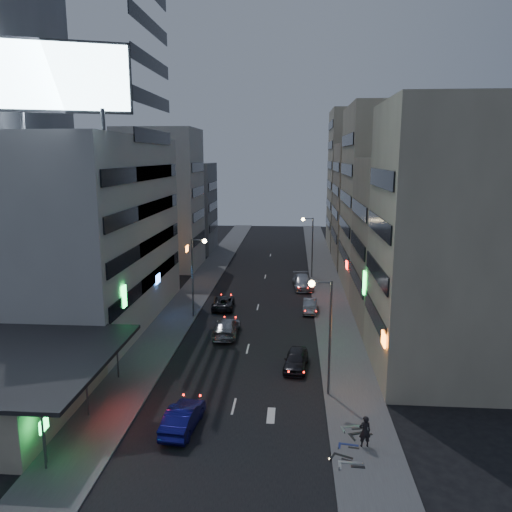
# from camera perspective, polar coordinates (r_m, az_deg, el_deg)

# --- Properties ---
(ground) EXTENTS (180.00, 180.00, 0.00)m
(ground) POSITION_cam_1_polar(r_m,az_deg,el_deg) (30.86, -3.50, -20.27)
(ground) COLOR black
(ground) RESTS_ON ground
(sidewalk_left) EXTENTS (4.00, 120.00, 0.12)m
(sidewalk_left) POSITION_cam_1_polar(r_m,az_deg,el_deg) (59.45, -7.24, -4.45)
(sidewalk_left) COLOR #4C4C4F
(sidewalk_left) RESTS_ON ground
(sidewalk_right) EXTENTS (4.00, 120.00, 0.12)m
(sidewalk_right) POSITION_cam_1_polar(r_m,az_deg,el_deg) (58.43, 8.38, -4.76)
(sidewalk_right) COLOR #4C4C4F
(sidewalk_right) RESTS_ON ground
(food_court) EXTENTS (11.00, 13.00, 3.88)m
(food_court) POSITION_cam_1_polar(r_m,az_deg,el_deg) (36.02, -26.17, -13.07)
(food_court) COLOR #B6AB8E
(food_court) RESTS_ON ground
(white_building) EXTENTS (14.00, 24.00, 18.00)m
(white_building) POSITION_cam_1_polar(r_m,az_deg,el_deg) (50.98, -19.74, 2.61)
(white_building) COLOR #B2B2AD
(white_building) RESTS_ON ground
(shophouse_near) EXTENTS (10.00, 11.00, 20.00)m
(shophouse_near) POSITION_cam_1_polar(r_m,az_deg,el_deg) (38.70, 21.19, 1.41)
(shophouse_near) COLOR #B6AB8E
(shophouse_near) RESTS_ON ground
(shophouse_mid) EXTENTS (11.00, 12.00, 16.00)m
(shophouse_mid) POSITION_cam_1_polar(r_m,az_deg,el_deg) (50.10, 17.86, 1.43)
(shophouse_mid) COLOR tan
(shophouse_mid) RESTS_ON ground
(shophouse_far) EXTENTS (10.00, 14.00, 22.00)m
(shophouse_far) POSITION_cam_1_polar(r_m,az_deg,el_deg) (62.25, 14.83, 6.23)
(shophouse_far) COLOR #B6AB8E
(shophouse_far) RESTS_ON ground
(far_left_a) EXTENTS (11.00, 10.00, 20.00)m
(far_left_a) POSITION_cam_1_polar(r_m,az_deg,el_deg) (73.83, -10.85, 6.38)
(far_left_a) COLOR #B2B2AD
(far_left_a) RESTS_ON ground
(far_left_b) EXTENTS (12.00, 10.00, 15.00)m
(far_left_b) POSITION_cam_1_polar(r_m,az_deg,el_deg) (86.73, -8.88, 5.50)
(far_left_b) COLOR gray
(far_left_b) RESTS_ON ground
(far_right_a) EXTENTS (11.00, 12.00, 18.00)m
(far_right_a) POSITION_cam_1_polar(r_m,az_deg,el_deg) (77.24, 13.14, 5.75)
(far_right_a) COLOR tan
(far_right_a) RESTS_ON ground
(far_right_b) EXTENTS (12.00, 12.00, 24.00)m
(far_right_b) POSITION_cam_1_polar(r_m,az_deg,el_deg) (90.93, 12.22, 8.49)
(far_right_b) COLOR #B6AB8E
(far_right_b) RESTS_ON ground
(billboard) EXTENTS (9.52, 3.75, 6.20)m
(billboard) POSITION_cam_1_polar(r_m,az_deg,el_deg) (40.06, -21.56, 18.49)
(billboard) COLOR #595B60
(billboard) RESTS_ON white_building
(street_lamp_right_near) EXTENTS (1.60, 0.44, 8.02)m
(street_lamp_right_near) POSITION_cam_1_polar(r_m,az_deg,el_deg) (33.85, 7.83, -7.36)
(street_lamp_right_near) COLOR #595B60
(street_lamp_right_near) RESTS_ON sidewalk_right
(street_lamp_left) EXTENTS (1.60, 0.44, 8.02)m
(street_lamp_left) POSITION_cam_1_polar(r_m,az_deg,el_deg) (50.15, -6.86, -1.16)
(street_lamp_left) COLOR #595B60
(street_lamp_left) RESTS_ON sidewalk_left
(street_lamp_right_far) EXTENTS (1.60, 0.44, 8.02)m
(street_lamp_right_far) POSITION_cam_1_polar(r_m,az_deg,el_deg) (66.92, 6.14, 2.01)
(street_lamp_right_far) COLOR #595B60
(street_lamp_right_far) RESTS_ON sidewalk_right
(parked_car_right_near) EXTENTS (2.18, 4.40, 1.44)m
(parked_car_right_near) POSITION_cam_1_polar(r_m,az_deg,el_deg) (39.46, 4.60, -11.72)
(parked_car_right_near) COLOR #242328
(parked_car_right_near) RESTS_ON ground
(parked_car_right_mid) EXTENTS (1.65, 4.10, 1.33)m
(parked_car_right_mid) POSITION_cam_1_polar(r_m,az_deg,el_deg) (53.04, 6.19, -5.70)
(parked_car_right_mid) COLOR #9C9FA4
(parked_car_right_mid) RESTS_ON ground
(parked_car_left) EXTENTS (2.53, 4.99, 1.35)m
(parked_car_left) POSITION_cam_1_polar(r_m,az_deg,el_deg) (54.14, -3.76, -5.29)
(parked_car_left) COLOR #26262C
(parked_car_left) RESTS_ON ground
(parked_car_right_far) EXTENTS (2.79, 5.80, 1.63)m
(parked_car_right_far) POSITION_cam_1_polar(r_m,az_deg,el_deg) (62.17, 5.36, -2.98)
(parked_car_right_far) COLOR #A8AAB0
(parked_car_right_far) RESTS_ON ground
(road_car_blue) EXTENTS (2.03, 4.74, 1.52)m
(road_car_blue) POSITION_cam_1_polar(r_m,az_deg,el_deg) (31.78, -8.34, -17.78)
(road_car_blue) COLOR navy
(road_car_blue) RESTS_ON ground
(road_car_silver) EXTENTS (2.22, 5.42, 1.57)m
(road_car_silver) POSITION_cam_1_polar(r_m,az_deg,el_deg) (46.18, -3.41, -8.12)
(road_car_silver) COLOR #979A9F
(road_car_silver) RESTS_ON ground
(person) EXTENTS (0.74, 0.55, 1.84)m
(person) POSITION_cam_1_polar(r_m,az_deg,el_deg) (30.20, 12.33, -18.99)
(person) COLOR black
(person) RESTS_ON sidewalk_right
(scooter_black_a) EXTENTS (1.19, 1.75, 1.02)m
(scooter_black_a) POSITION_cam_1_polar(r_m,az_deg,el_deg) (29.34, 11.18, -20.87)
(scooter_black_a) COLOR black
(scooter_black_a) RESTS_ON sidewalk_right
(scooter_silver_a) EXTENTS (0.75, 2.02, 1.22)m
(scooter_silver_a) POSITION_cam_1_polar(r_m,az_deg,el_deg) (29.03, 12.25, -21.06)
(scooter_silver_a) COLOR #B7BAC0
(scooter_silver_a) RESTS_ON sidewalk_right
(scooter_blue) EXTENTS (0.81, 1.74, 1.02)m
(scooter_blue) POSITION_cam_1_polar(r_m,az_deg,el_deg) (30.47, 11.73, -19.56)
(scooter_blue) COLOR navy
(scooter_blue) RESTS_ON sidewalk_right
(scooter_black_b) EXTENTS (1.29, 2.06, 1.19)m
(scooter_black_b) POSITION_cam_1_polar(r_m,az_deg,el_deg) (31.88, 12.74, -17.94)
(scooter_black_b) COLOR black
(scooter_black_b) RESTS_ON sidewalk_right
(scooter_silver_b) EXTENTS (0.94, 1.85, 1.08)m
(scooter_silver_b) POSITION_cam_1_polar(r_m,az_deg,el_deg) (32.33, 11.78, -17.58)
(scooter_silver_b) COLOR #9B9EA2
(scooter_silver_b) RESTS_ON sidewalk_right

